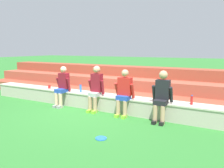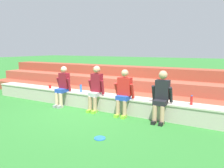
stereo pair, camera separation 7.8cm
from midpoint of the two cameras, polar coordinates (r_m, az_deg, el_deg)
name	(u,v)px [view 2 (the right image)]	position (r m, az deg, el deg)	size (l,w,h in m)	color
ground_plane	(90,110)	(6.70, -5.39, -6.79)	(80.00, 80.00, 0.00)	#2D752D
stone_seating_wall	(95,100)	(6.83, -4.29, -4.27)	(8.62, 0.52, 0.47)	#B7AF9E
brick_bleachers	(122,85)	(8.46, 2.98, -0.27)	(12.42, 2.34, 1.15)	#9B4530
person_far_left	(63,86)	(7.16, -12.62, -0.41)	(0.49, 0.54, 1.29)	beige
person_left_of_center	(96,87)	(6.42, -4.00, -0.92)	(0.50, 0.51, 1.35)	tan
person_center	(124,92)	(5.96, 3.51, -2.01)	(0.56, 0.46, 1.29)	tan
person_right_of_center	(161,95)	(5.60, 13.30, -2.85)	(0.53, 0.55, 1.31)	tan
water_bottle_center_gap	(191,100)	(5.73, 20.62, -4.07)	(0.06, 0.06, 0.24)	red
water_bottle_near_right	(81,88)	(7.01, -7.92, -1.07)	(0.07, 0.07, 0.27)	blue
plastic_cup_left_end	(50,87)	(7.89, -15.80, -0.68)	(0.09, 0.09, 0.12)	red
frisbee	(100,138)	(4.65, -2.75, -14.13)	(0.24, 0.24, 0.02)	blue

